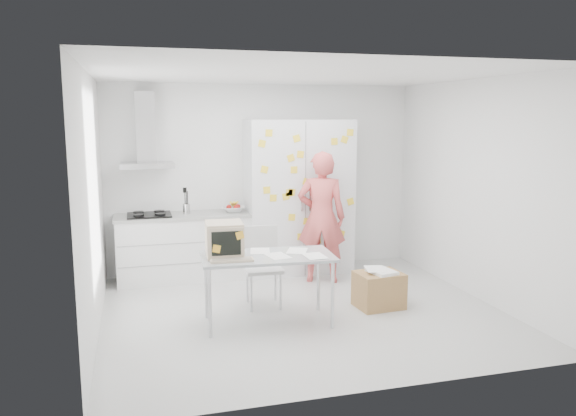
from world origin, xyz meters
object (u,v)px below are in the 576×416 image
object	(u,v)px
desk	(240,247)
chair	(262,261)
person	(321,217)
cardboard_box	(379,289)

from	to	relation	value
desk	chair	xyz separation A→B (m)	(0.37, 0.57, -0.32)
person	desk	distance (m)	1.88
person	desk	world-z (taller)	person
person	desk	size ratio (longest dim) A/B	1.22
person	cardboard_box	bearing A→B (deg)	126.25
person	chair	distance (m)	1.27
chair	cardboard_box	distance (m)	1.43
person	cardboard_box	distance (m)	1.41
desk	cardboard_box	world-z (taller)	desk
person	chair	xyz separation A→B (m)	(-0.99, -0.72, -0.36)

